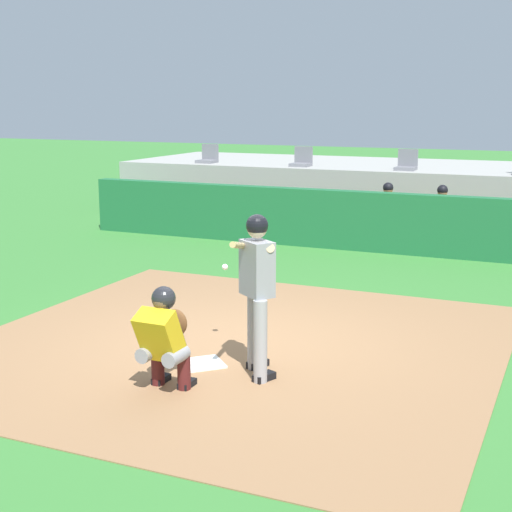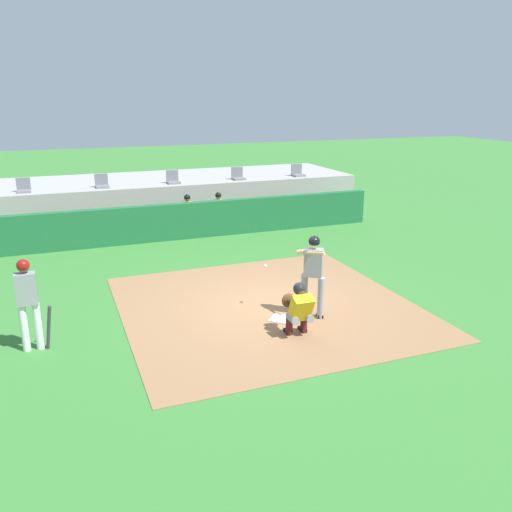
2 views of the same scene
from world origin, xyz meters
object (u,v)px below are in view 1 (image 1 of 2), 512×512
object	(u,v)px
home_plate	(203,363)
stadium_seat_2	(407,164)
stadium_seat_0	(208,158)
batter_at_plate	(257,285)
dugout_player_0	(386,213)
dugout_player_1	(440,216)
catcher_crouched	(165,335)
stadium_seat_1	(302,161)

from	to	relation	value
home_plate	stadium_seat_2	bearing A→B (deg)	90.00
stadium_seat_0	stadium_seat_2	xyz separation A→B (m)	(5.20, 0.00, 0.00)
batter_at_plate	dugout_player_0	world-z (taller)	batter_at_plate
home_plate	batter_at_plate	world-z (taller)	batter_at_plate
home_plate	stadium_seat_2	xyz separation A→B (m)	(0.00, 10.18, 1.51)
dugout_player_1	stadium_seat_2	size ratio (longest dim) A/B	2.71
stadium_seat_0	stadium_seat_2	size ratio (longest dim) A/B	1.00
batter_at_plate	stadium_seat_0	size ratio (longest dim) A/B	3.76
home_plate	catcher_crouched	size ratio (longest dim) A/B	0.23
home_plate	stadium_seat_2	size ratio (longest dim) A/B	0.92
catcher_crouched	dugout_player_0	xyz separation A→B (m)	(0.06, 8.97, 0.06)
home_plate	stadium_seat_0	bearing A→B (deg)	117.06
stadium_seat_2	home_plate	bearing A→B (deg)	-90.00
stadium_seat_0	dugout_player_0	bearing A→B (deg)	-21.17
stadium_seat_1	home_plate	bearing A→B (deg)	-75.67
batter_at_plate	catcher_crouched	size ratio (longest dim) A/B	0.93
home_plate	dugout_player_1	size ratio (longest dim) A/B	0.34
dugout_player_1	stadium_seat_2	bearing A→B (deg)	120.20
catcher_crouched	stadium_seat_2	distance (m)	11.04
dugout_player_1	stadium_seat_1	bearing A→B (deg)	151.73
batter_at_plate	dugout_player_1	distance (m)	8.22
dugout_player_1	stadium_seat_0	world-z (taller)	stadium_seat_0
dugout_player_0	stadium_seat_1	xyz separation A→B (m)	(-2.65, 2.03, 0.86)
batter_at_plate	stadium_seat_1	distance (m)	10.76
dugout_player_1	catcher_crouched	bearing A→B (deg)	-97.54
catcher_crouched	stadium_seat_0	world-z (taller)	stadium_seat_0
home_plate	stadium_seat_1	bearing A→B (deg)	104.33
dugout_player_0	dugout_player_1	xyz separation A→B (m)	(1.13, 0.00, 0.00)
dugout_player_0	stadium_seat_1	bearing A→B (deg)	142.52
batter_at_plate	dugout_player_1	size ratio (longest dim) A/B	1.39
stadium_seat_1	stadium_seat_2	xyz separation A→B (m)	(2.60, 0.00, 0.00)
stadium_seat_2	stadium_seat_0	bearing A→B (deg)	180.00
batter_at_plate	stadium_seat_2	size ratio (longest dim) A/B	3.76
stadium_seat_0	stadium_seat_1	xyz separation A→B (m)	(2.60, 0.00, 0.00)
dugout_player_0	stadium_seat_2	world-z (taller)	stadium_seat_2
home_plate	stadium_seat_1	size ratio (longest dim) A/B	0.92
batter_at_plate	stadium_seat_0	distance (m)	11.82
home_plate	catcher_crouched	distance (m)	1.01
home_plate	dugout_player_0	world-z (taller)	dugout_player_0
batter_at_plate	stadium_seat_1	size ratio (longest dim) A/B	3.76
dugout_player_0	stadium_seat_1	size ratio (longest dim) A/B	2.71
catcher_crouched	dugout_player_0	distance (m)	8.97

